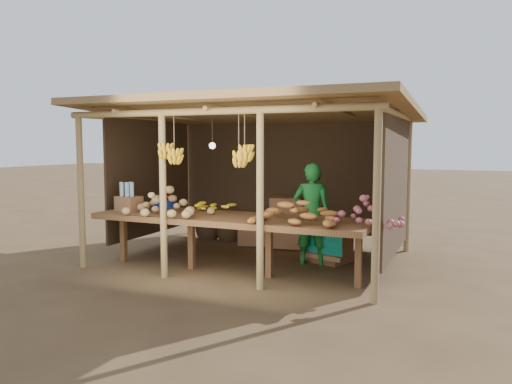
% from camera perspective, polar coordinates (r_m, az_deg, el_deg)
% --- Properties ---
extents(ground, '(60.00, 60.00, 0.00)m').
position_cam_1_polar(ground, '(7.89, 0.00, -7.61)').
color(ground, brown).
rests_on(ground, ground).
extents(stall_structure, '(4.70, 3.50, 2.43)m').
position_cam_1_polar(stall_structure, '(7.76, 0.15, 6.50)').
color(stall_structure, '#A48654').
rests_on(stall_structure, ground).
extents(counter, '(3.90, 1.05, 0.80)m').
position_cam_1_polar(counter, '(6.90, -3.12, -3.27)').
color(counter, brown).
rests_on(counter, ground).
extents(potato_heap, '(1.31, 1.06, 0.37)m').
position_cam_1_polar(potato_heap, '(7.05, -10.32, -1.13)').
color(potato_heap, '#A78656').
rests_on(potato_heap, counter).
extents(sweet_potato_heap, '(1.11, 0.79, 0.36)m').
position_cam_1_polar(sweet_potato_heap, '(6.29, 4.93, -1.93)').
color(sweet_potato_heap, '#9D6028').
rests_on(sweet_potato_heap, counter).
extents(onion_heap, '(0.95, 0.64, 0.36)m').
position_cam_1_polar(onion_heap, '(6.18, 12.48, -2.16)').
color(onion_heap, '#B45765').
rests_on(onion_heap, counter).
extents(banana_pile, '(0.68, 0.55, 0.35)m').
position_cam_1_polar(banana_pile, '(7.47, -4.51, -0.79)').
color(banana_pile, yellow).
rests_on(banana_pile, counter).
extents(tomato_basin, '(0.35, 0.35, 0.19)m').
position_cam_1_polar(tomato_basin, '(7.93, -10.52, -1.21)').
color(tomato_basin, navy).
rests_on(tomato_basin, counter).
extents(bottle_box, '(0.38, 0.32, 0.43)m').
position_cam_1_polar(bottle_box, '(7.67, -14.34, -0.85)').
color(bottle_box, brown).
rests_on(bottle_box, counter).
extents(vendor, '(0.61, 0.46, 1.52)m').
position_cam_1_polar(vendor, '(7.44, 6.39, -2.50)').
color(vendor, '#1B7A2F').
rests_on(vendor, ground).
extents(tarp_crate, '(0.84, 0.78, 0.83)m').
position_cam_1_polar(tarp_crate, '(7.73, 8.11, -5.37)').
color(tarp_crate, brown).
rests_on(tarp_crate, ground).
extents(carton_stack, '(1.21, 0.54, 0.86)m').
position_cam_1_polar(carton_stack, '(8.67, 2.25, -3.85)').
color(carton_stack, brown).
rests_on(carton_stack, ground).
extents(burlap_sacks, '(0.93, 0.49, 0.66)m').
position_cam_1_polar(burlap_sacks, '(9.38, -4.29, -3.73)').
color(burlap_sacks, '#422F1E').
rests_on(burlap_sacks, ground).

